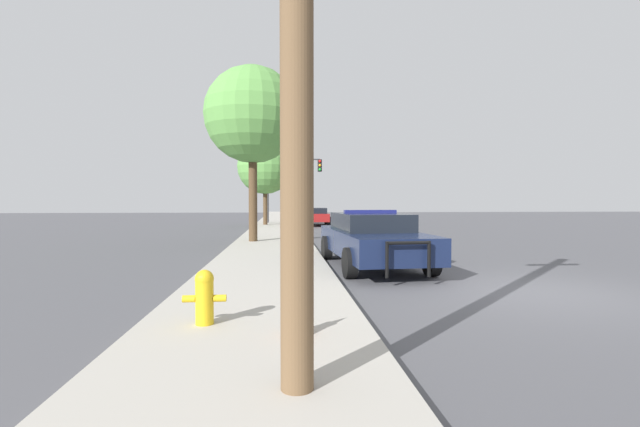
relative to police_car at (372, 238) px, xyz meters
The scene contains 9 objects.
ground_plane 4.21m from the police_car, 54.57° to the right, with size 110.00×110.00×0.00m, color #4F4F54.
sidewalk_left 4.37m from the police_car, 128.70° to the right, with size 3.00×110.00×0.13m.
police_car is the anchor object (origin of this frame).
fire_hydrant 6.34m from the police_car, 121.66° to the right, with size 0.55×0.24×0.70m.
traffic_light 20.51m from the police_car, 94.92° to the left, with size 4.03×0.35×4.76m.
car_background_midblock 18.48m from the police_car, 90.23° to the left, with size 2.07×4.22×1.23m.
tree_sidewalk_mid 18.21m from the police_car, 101.15° to the left, with size 3.66×3.66×5.69m.
tree_sidewalk_near 8.12m from the police_car, 120.27° to the left, with size 3.75×3.75×6.81m.
traffic_cone 6.29m from the police_car, 109.71° to the right, with size 0.28×0.28×0.56m.
Camera 1 is at (-4.72, -7.57, 1.72)m, focal length 24.00 mm.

